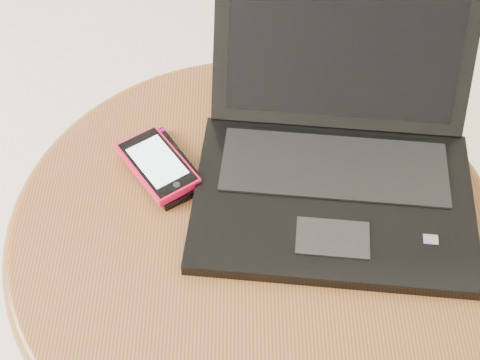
{
  "coord_description": "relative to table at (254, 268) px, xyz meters",
  "views": [
    {
      "loc": [
        0.05,
        -0.55,
        1.12
      ],
      "look_at": [
        0.05,
        -0.06,
        0.52
      ],
      "focal_mm": 52.46,
      "sensor_mm": 36.0,
      "label": 1
    }
  ],
  "objects": [
    {
      "name": "table",
      "position": [
        0.0,
        0.0,
        0.0
      ],
      "size": [
        0.58,
        0.58,
        0.46
      ],
      "color": "brown",
      "rests_on": "ground"
    },
    {
      "name": "laptop",
      "position": [
        0.1,
        0.07,
        0.14
      ],
      "size": [
        0.35,
        0.35,
        0.19
      ],
      "color": "black",
      "rests_on": "table"
    },
    {
      "name": "phone_black",
      "position": [
        -0.11,
        0.08,
        0.1
      ],
      "size": [
        0.11,
        0.13,
        0.01
      ],
      "color": "black",
      "rests_on": "table"
    },
    {
      "name": "phone_pink",
      "position": [
        -0.12,
        0.07,
        0.12
      ],
      "size": [
        0.11,
        0.12,
        0.01
      ],
      "color": "red",
      "rests_on": "phone_black"
    }
  ]
}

